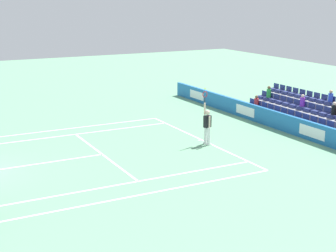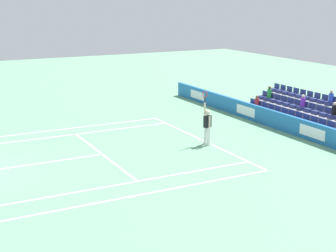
# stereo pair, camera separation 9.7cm
# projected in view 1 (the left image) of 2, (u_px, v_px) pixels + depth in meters

# --- Properties ---
(line_baseline) EXTENTS (10.97, 0.10, 0.01)m
(line_baseline) POSITION_uv_depth(u_px,v_px,m) (201.00, 140.00, 26.59)
(line_baseline) COLOR white
(line_baseline) RESTS_ON ground
(line_service) EXTENTS (8.23, 0.10, 0.01)m
(line_service) POSITION_uv_depth(u_px,v_px,m) (102.00, 154.00, 24.12)
(line_service) COLOR white
(line_service) RESTS_ON ground
(line_centre_service) EXTENTS (0.10, 6.40, 0.01)m
(line_centre_service) POSITION_uv_depth(u_px,v_px,m) (35.00, 164.00, 22.68)
(line_centre_service) COLOR white
(line_centre_service) RESTS_ON ground
(line_singles_sideline_left) EXTENTS (0.10, 11.89, 0.01)m
(line_singles_sideline_left) POSITION_uv_depth(u_px,v_px,m) (67.00, 135.00, 27.45)
(line_singles_sideline_left) COLOR white
(line_singles_sideline_left) RESTS_ON ground
(line_singles_sideline_right) EXTENTS (0.10, 11.89, 0.01)m
(line_singles_sideline_right) POSITION_uv_depth(u_px,v_px,m) (128.00, 183.00, 20.38)
(line_singles_sideline_right) COLOR white
(line_singles_sideline_right) RESTS_ON ground
(line_doubles_sideline_left) EXTENTS (0.10, 11.89, 0.01)m
(line_doubles_sideline_left) POSITION_uv_depth(u_px,v_px,m) (60.00, 130.00, 28.63)
(line_doubles_sideline_left) COLOR white
(line_doubles_sideline_left) RESTS_ON ground
(line_doubles_sideline_right) EXTENTS (0.10, 11.89, 0.01)m
(line_doubles_sideline_right) POSITION_uv_depth(u_px,v_px,m) (142.00, 195.00, 19.21)
(line_doubles_sideline_right) COLOR white
(line_doubles_sideline_right) RESTS_ON ground
(line_centre_mark) EXTENTS (0.10, 0.20, 0.01)m
(line_centre_mark) POSITION_uv_depth(u_px,v_px,m) (200.00, 140.00, 26.55)
(line_centre_mark) COLOR white
(line_centre_mark) RESTS_ON ground
(sponsor_barrier) EXTENTS (23.12, 0.22, 0.98)m
(sponsor_barrier) POSITION_uv_depth(u_px,v_px,m) (277.00, 120.00, 28.71)
(sponsor_barrier) COLOR #1E66AD
(sponsor_barrier) RESTS_ON ground
(tennis_player) EXTENTS (0.53, 0.39, 2.85)m
(tennis_player) POSITION_uv_depth(u_px,v_px,m) (207.00, 125.00, 25.52)
(tennis_player) COLOR white
(tennis_player) RESTS_ON ground
(stadium_stand) EXTENTS (8.68, 2.85, 2.18)m
(stadium_stand) POSITION_uv_depth(u_px,v_px,m) (308.00, 115.00, 29.73)
(stadium_stand) COLOR gray
(stadium_stand) RESTS_ON ground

